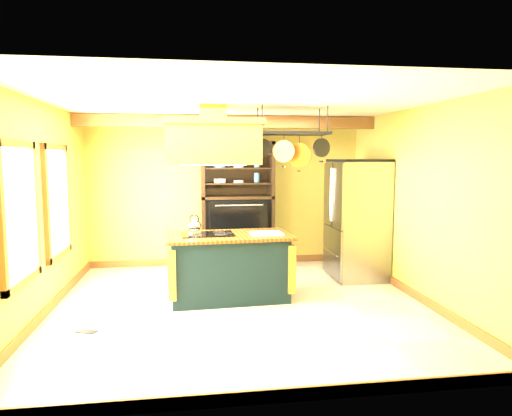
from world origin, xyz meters
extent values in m
plane|color=beige|center=(0.00, 0.00, 0.00)|extent=(5.00, 5.00, 0.00)
plane|color=white|center=(0.00, 0.00, 2.70)|extent=(5.00, 5.00, 0.00)
cube|color=gold|center=(0.00, 2.50, 1.35)|extent=(5.00, 0.02, 2.70)
cube|color=gold|center=(0.00, -2.50, 1.35)|extent=(5.00, 0.02, 2.70)
cube|color=gold|center=(-2.50, 0.00, 1.35)|extent=(0.02, 5.00, 2.70)
cube|color=gold|center=(2.50, 0.00, 1.35)|extent=(0.02, 5.00, 2.70)
cube|color=brown|center=(0.00, 1.70, 2.59)|extent=(5.00, 0.15, 0.20)
cube|color=brown|center=(-2.47, -0.80, 1.40)|extent=(0.06, 1.06, 1.56)
cube|color=white|center=(-2.44, -0.80, 1.40)|extent=(0.02, 0.85, 1.34)
cube|color=brown|center=(-2.47, 0.60, 1.40)|extent=(0.06, 1.06, 1.56)
cube|color=white|center=(-2.44, 0.60, 1.40)|extent=(0.02, 0.85, 1.34)
cube|color=black|center=(-0.13, 0.37, 0.44)|extent=(1.65, 0.97, 0.88)
cube|color=brown|center=(-0.13, 0.37, 0.90)|extent=(1.80, 1.07, 0.04)
cube|color=black|center=(-0.43, 0.40, 0.93)|extent=(0.75, 0.55, 0.01)
ellipsoid|color=silver|center=(-0.61, 0.50, 1.03)|extent=(0.20, 0.20, 0.16)
cube|color=white|center=(0.40, 0.32, 0.93)|extent=(0.45, 0.36, 0.02)
cube|color=gold|center=(-0.33, 0.37, 2.17)|extent=(1.26, 0.68, 0.53)
cube|color=brown|center=(-0.33, 0.37, 2.47)|extent=(1.34, 0.76, 0.08)
cube|color=gold|center=(-0.33, 0.37, 2.57)|extent=(0.35, 0.35, 0.27)
cube|color=black|center=(0.77, 0.37, 2.33)|extent=(1.01, 0.50, 0.04)
cylinder|color=black|center=(0.31, 0.16, 2.52)|extent=(0.02, 0.02, 0.37)
cylinder|color=black|center=(1.22, 0.57, 2.52)|extent=(0.02, 0.02, 0.37)
cylinder|color=black|center=(0.36, 0.47, 2.13)|extent=(0.26, 0.04, 0.26)
cylinder|color=silver|center=(0.63, 0.26, 2.08)|extent=(0.30, 0.04, 0.30)
cylinder|color=#C17630|center=(0.90, 0.47, 2.03)|extent=(0.34, 0.04, 0.34)
cylinder|color=black|center=(1.17, 0.26, 2.13)|extent=(0.26, 0.04, 0.26)
cube|color=gray|center=(2.08, 1.23, 0.96)|extent=(0.80, 0.99, 1.93)
cube|color=gray|center=(1.66, 0.98, 1.39)|extent=(0.03, 0.47, 1.04)
cube|color=gray|center=(1.66, 1.47, 1.39)|extent=(0.03, 0.47, 1.04)
cube|color=gray|center=(1.66, 1.23, 0.44)|extent=(0.03, 0.95, 0.81)
cube|color=black|center=(2.08, 1.23, 0.03)|extent=(0.76, 0.94, 0.06)
cube|color=black|center=(0.18, 2.45, 1.14)|extent=(1.29, 0.06, 2.28)
cube|color=black|center=(-0.43, 2.21, 1.14)|extent=(0.06, 0.55, 2.28)
cube|color=black|center=(0.80, 2.21, 1.14)|extent=(0.06, 0.55, 2.28)
cube|color=black|center=(0.18, 2.21, 1.29)|extent=(1.29, 0.55, 0.05)
cube|color=black|center=(0.18, 2.24, 0.68)|extent=(1.17, 0.45, 1.23)
cube|color=black|center=(0.18, 1.91, 0.94)|extent=(1.01, 0.04, 0.55)
cube|color=black|center=(0.18, 1.91, 0.40)|extent=(1.01, 0.04, 0.50)
cube|color=black|center=(0.18, 2.21, 1.54)|extent=(1.17, 0.49, 0.02)
cube|color=black|center=(0.18, 2.21, 1.81)|extent=(1.17, 0.49, 0.02)
cube|color=black|center=(0.18, 2.21, 2.07)|extent=(1.17, 0.49, 0.03)
cylinder|color=white|center=(-0.14, 2.16, 1.59)|extent=(0.22, 0.22, 0.07)
cylinder|color=teal|center=(0.53, 2.16, 1.91)|extent=(0.10, 0.10, 0.17)
cube|color=black|center=(-1.88, -0.67, 0.01)|extent=(0.30, 0.22, 0.01)
camera|label=1|loc=(-0.64, -5.96, 1.99)|focal=32.00mm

